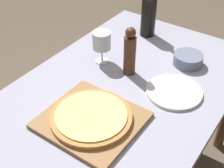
{
  "coord_description": "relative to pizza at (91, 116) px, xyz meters",
  "views": [
    {
      "loc": [
        0.58,
        -0.92,
        1.59
      ],
      "look_at": [
        -0.01,
        -0.07,
        0.78
      ],
      "focal_mm": 50.0,
      "sensor_mm": 36.0,
      "label": 1
    }
  ],
  "objects": [
    {
      "name": "pepper_mill",
      "position": [
        -0.06,
        0.36,
        0.08
      ],
      "size": [
        0.06,
        0.06,
        0.24
      ],
      "color": "#4C2819",
      "rests_on": "dining_table"
    },
    {
      "name": "wine_glass",
      "position": [
        -0.22,
        0.36,
        0.09
      ],
      "size": [
        0.09,
        0.09,
        0.16
      ],
      "color": "silver",
      "rests_on": "dining_table"
    },
    {
      "name": "dining_table",
      "position": [
        -0.02,
        0.25,
        -0.13
      ],
      "size": [
        0.86,
        1.34,
        0.72
      ],
      "color": "#9393A8",
      "rests_on": "ground_plane"
    },
    {
      "name": "wine_bottle",
      "position": [
        -0.17,
        0.73,
        0.1
      ],
      "size": [
        0.08,
        0.08,
        0.34
      ],
      "color": "black",
      "rests_on": "dining_table"
    },
    {
      "name": "dinner_plate",
      "position": [
        0.19,
        0.35,
        -0.02
      ],
      "size": [
        0.24,
        0.24,
        0.01
      ],
      "color": "silver",
      "rests_on": "dining_table"
    },
    {
      "name": "small_bowl",
      "position": [
        0.14,
        0.59,
        -0.0
      ],
      "size": [
        0.14,
        0.14,
        0.05
      ],
      "color": "slate",
      "rests_on": "dining_table"
    },
    {
      "name": "pizza",
      "position": [
        0.0,
        0.0,
        0.0
      ],
      "size": [
        0.32,
        0.32,
        0.02
      ],
      "color": "#BC7A3D",
      "rests_on": "cutting_board"
    },
    {
      "name": "cutting_board",
      "position": [
        0.0,
        0.0,
        -0.02
      ],
      "size": [
        0.37,
        0.34,
        0.02
      ],
      "color": "olive",
      "rests_on": "dining_table"
    }
  ]
}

